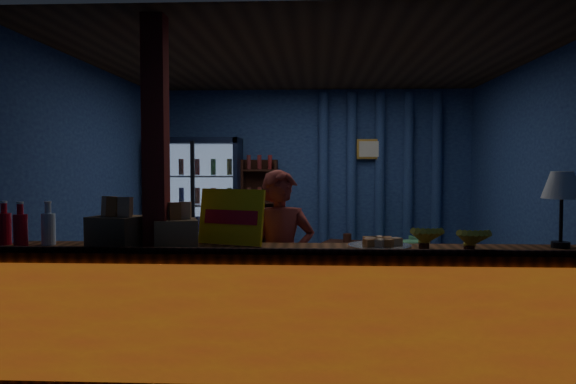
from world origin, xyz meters
The scene contains 18 objects.
ground centered at (0.00, 0.00, 0.00)m, with size 4.60×4.60×0.00m, color #515154.
room_walls centered at (0.00, 0.00, 1.57)m, with size 4.60×4.60×4.60m.
counter centered at (0.00, -1.91, 0.48)m, with size 4.40×0.57×0.99m.
support_post centered at (-1.05, -1.90, 1.30)m, with size 0.16×0.16×2.60m, color maroon.
beverage_cooler centered at (-1.55, 1.92, 0.93)m, with size 1.20×0.62×1.90m.
bottle_shelf centered at (-0.70, 2.06, 0.79)m, with size 0.50×0.28×1.60m.
curtain_folds centered at (1.00, 2.14, 1.30)m, with size 1.74×0.14×2.50m.
framed_picture centered at (0.85, 2.10, 1.75)m, with size 0.36×0.04×0.28m.
shopkeeper centered at (-0.19, -1.41, 0.75)m, with size 0.55×0.36×1.50m, color maroon.
green_chair centered at (1.15, 1.44, 0.30)m, with size 0.63×0.65×0.59m, color #62C578.
side_table centered at (0.50, 1.36, 0.27)m, with size 0.70×0.60×0.64m.
yellow_sign centered at (-0.53, -1.75, 1.16)m, with size 0.52×0.27×0.41m.
soda_bottles centered at (-2.05, -1.86, 1.08)m, with size 0.43×0.18×0.32m.
snack_box_left centered at (-1.34, -1.91, 1.08)m, with size 0.41×0.37×0.36m.
snack_box_centre centered at (-0.92, -1.87, 1.06)m, with size 0.37×0.33×0.32m.
pastry_tray centered at (0.55, -1.87, 0.98)m, with size 0.45×0.45×0.07m.
banana_bunches centered at (1.00, -1.96, 1.04)m, with size 0.55×0.31×0.18m.
table_lamp centered at (1.84, -1.78, 1.38)m, with size 0.28×0.28×0.55m.
Camera 1 is at (0.09, -5.86, 1.56)m, focal length 35.00 mm.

